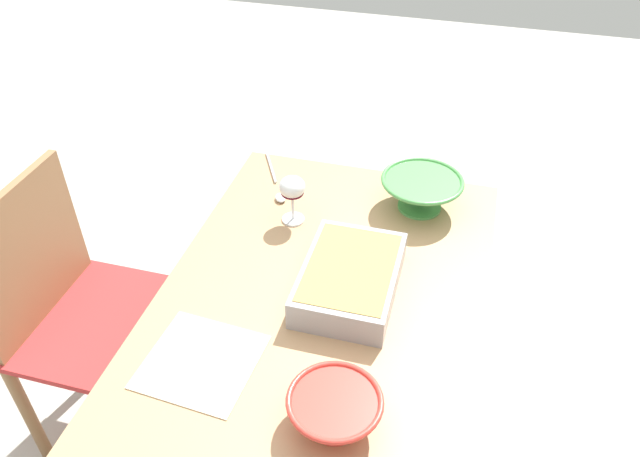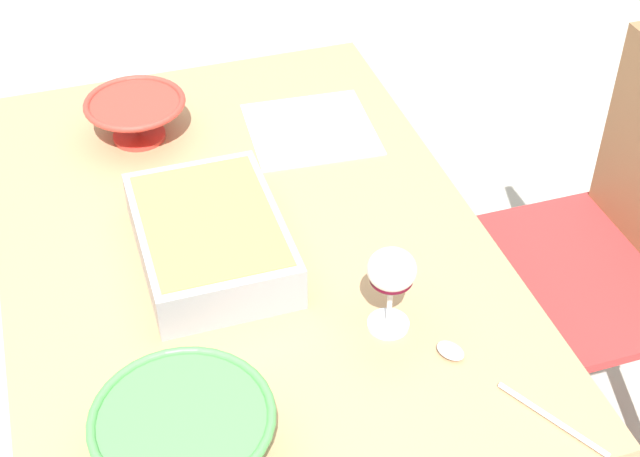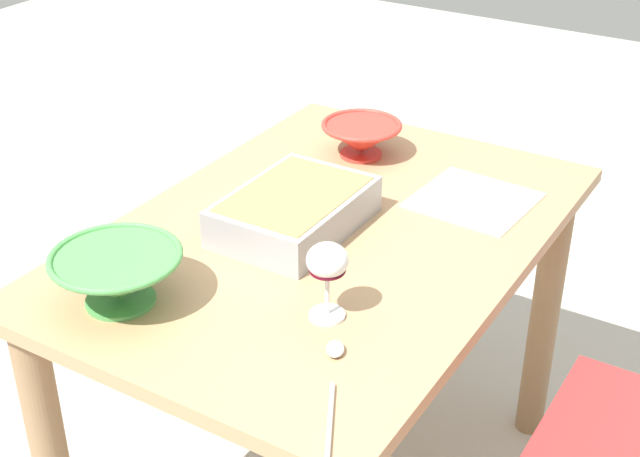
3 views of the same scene
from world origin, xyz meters
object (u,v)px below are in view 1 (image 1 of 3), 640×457
casserole_dish (350,277)px  napkin (201,361)px  dining_table (323,333)px  mixing_bowl (421,192)px  serving_spoon (277,186)px  chair (75,308)px  small_bowl (335,410)px  wine_glass (292,190)px

casserole_dish → napkin: bearing=138.9°
dining_table → casserole_dish: 0.20m
mixing_bowl → serving_spoon: mixing_bowl is taller
dining_table → mixing_bowl: (0.41, -0.18, 0.20)m
dining_table → serving_spoon: (0.40, 0.25, 0.15)m
dining_table → napkin: napkin is taller
serving_spoon → chair: bearing=129.2°
chair → mixing_bowl: size_ratio=3.86×
dining_table → serving_spoon: serving_spoon is taller
dining_table → napkin: 0.37m
small_bowl → mixing_bowl: bearing=-4.6°
casserole_dish → serving_spoon: 0.48m
dining_table → napkin: (-0.27, 0.20, 0.14)m
wine_glass → chair: bearing=114.3°
wine_glass → serving_spoon: size_ratio=0.56×
dining_table → casserole_dish: (0.03, -0.06, 0.19)m
dining_table → wine_glass: size_ratio=7.99×
chair → wine_glass: bearing=-65.7°
chair → casserole_dish: (0.04, -0.81, 0.29)m
casserole_dish → napkin: (-0.30, 0.26, -0.04)m
small_bowl → napkin: bearing=76.8°
dining_table → small_bowl: small_bowl is taller
small_bowl → dining_table: bearing=18.4°
casserole_dish → mixing_bowl: bearing=-17.0°
casserole_dish → mixing_bowl: (0.38, -0.12, 0.01)m
wine_glass → serving_spoon: bearing=34.3°
chair → small_bowl: size_ratio=4.77×
dining_table → casserole_dish: bearing=-64.6°
small_bowl → serving_spoon: (0.74, 0.36, -0.04)m
mixing_bowl → small_bowl: size_ratio=1.23×
serving_spoon → mixing_bowl: bearing=-88.2°
casserole_dish → napkin: 0.40m
mixing_bowl → serving_spoon: 0.43m
serving_spoon → casserole_dish: bearing=-140.1°
wine_glass → casserole_dish: size_ratio=0.44×
dining_table → chair: (-0.01, 0.75, -0.10)m
dining_table → mixing_bowl: size_ratio=4.92×
dining_table → wine_glass: 0.39m
dining_table → small_bowl: 0.41m
wine_glass → small_bowl: size_ratio=0.76×
mixing_bowl → small_bowl: 0.76m
napkin → small_bowl: bearing=-103.2°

